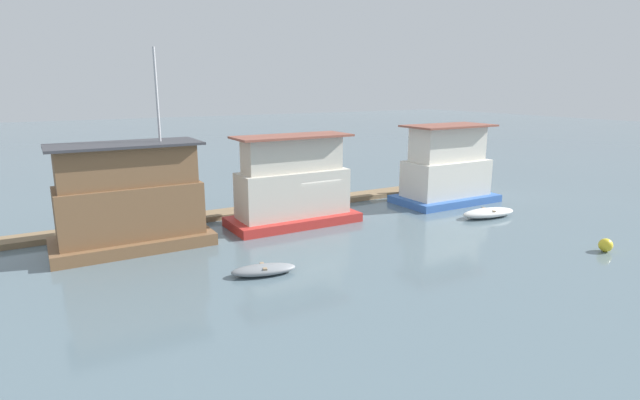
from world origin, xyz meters
TOP-DOWN VIEW (x-y plane):
  - ground_plane at (0.00, 0.00)m, footprint 200.00×200.00m
  - dock_walkway at (0.00, 3.33)m, footprint 33.80×1.62m
  - houseboat_brown at (-9.79, 0.09)m, footprint 7.27×3.58m
  - houseboat_red at (-1.21, -0.11)m, footprint 7.26×3.23m
  - houseboat_blue at (10.03, -0.37)m, footprint 6.70×3.83m
  - dinghy_grey at (-5.83, -6.43)m, footprint 2.84×1.58m
  - dinghy_white at (9.38, -4.66)m, footprint 3.67×1.75m
  - mooring_post_near_right at (0.28, 2.27)m, footprint 0.22×0.22m
  - mooring_post_centre at (8.88, 2.27)m, footprint 0.30×0.30m
  - buoy_yellow at (9.22, -11.78)m, footprint 0.63×0.63m

SIDE VIEW (x-z plane):
  - ground_plane at x=0.00m, z-range 0.00..0.00m
  - dock_walkway at x=0.00m, z-range 0.00..0.30m
  - dinghy_grey at x=-5.83m, z-range 0.00..0.42m
  - dinghy_white at x=9.38m, z-range 0.00..0.54m
  - buoy_yellow at x=9.22m, z-range 0.00..0.63m
  - mooring_post_centre at x=8.88m, z-range 0.00..1.66m
  - mooring_post_near_right at x=0.28m, z-range 0.00..1.95m
  - houseboat_red at x=-1.21m, z-range -0.38..4.60m
  - houseboat_blue at x=10.03m, z-range -0.35..4.76m
  - houseboat_brown at x=-9.79m, z-range -2.38..6.96m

